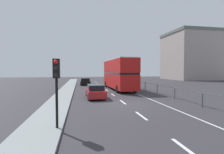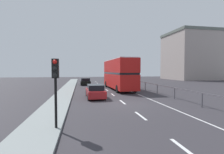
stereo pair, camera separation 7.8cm
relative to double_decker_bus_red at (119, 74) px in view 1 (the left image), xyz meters
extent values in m
cube|color=#322F35|center=(-1.89, -10.52, -2.42)|extent=(74.51, 120.00, 0.10)
cube|color=gray|center=(-7.48, -10.52, -2.30)|extent=(2.06, 80.00, 0.14)
cube|color=silver|center=(-1.89, -18.94, -2.37)|extent=(0.16, 1.96, 0.01)
cube|color=silver|center=(-1.89, -14.35, -2.37)|extent=(0.16, 1.96, 0.01)
cube|color=silver|center=(-1.89, -9.75, -2.37)|extent=(0.16, 1.96, 0.01)
cube|color=silver|center=(-1.89, -5.16, -2.37)|extent=(0.16, 1.96, 0.01)
cube|color=silver|center=(-1.89, -0.56, -2.37)|extent=(0.16, 1.96, 0.01)
cube|color=silver|center=(-1.89, 4.03, -2.37)|extent=(0.16, 1.96, 0.01)
cube|color=silver|center=(-1.89, 8.62, -2.37)|extent=(0.16, 1.96, 0.01)
cube|color=silver|center=(-1.89, 13.22, -2.37)|extent=(0.16, 1.96, 0.01)
cube|color=silver|center=(-1.89, 17.81, -2.37)|extent=(0.16, 1.96, 0.01)
cube|color=silver|center=(1.14, -1.52, -2.37)|extent=(0.12, 46.00, 0.01)
cube|color=#535057|center=(3.56, -1.52, -1.26)|extent=(0.08, 42.00, 0.08)
cylinder|color=#535057|center=(3.56, -12.97, -1.82)|extent=(0.10, 0.10, 1.11)
cylinder|color=#535057|center=(3.56, -9.16, -1.82)|extent=(0.10, 0.10, 1.11)
cylinder|color=#535057|center=(3.56, -5.34, -1.82)|extent=(0.10, 0.10, 1.11)
cylinder|color=#535057|center=(3.56, -1.52, -1.82)|extent=(0.10, 0.10, 1.11)
cylinder|color=#535057|center=(3.56, 2.30, -1.82)|extent=(0.10, 0.10, 1.11)
cylinder|color=#535057|center=(3.56, 6.12, -1.82)|extent=(0.10, 0.10, 1.11)
cylinder|color=#535057|center=(3.56, 9.94, -1.82)|extent=(0.10, 0.10, 1.11)
cylinder|color=#535057|center=(3.56, 13.75, -1.82)|extent=(0.10, 0.10, 1.11)
cylinder|color=#535057|center=(3.56, 17.57, -1.82)|extent=(0.10, 0.10, 1.11)
cube|color=#9F918C|center=(32.48, 23.29, 4.61)|extent=(21.38, 13.65, 13.95)
cube|color=#596059|center=(32.48, 23.29, 11.98)|extent=(21.80, 13.92, 0.80)
cube|color=red|center=(0.00, -0.01, -1.04)|extent=(2.90, 10.70, 1.95)
cube|color=black|center=(0.00, -0.01, 0.06)|extent=(2.90, 10.27, 0.24)
cube|color=red|center=(0.00, -0.01, 1.07)|extent=(2.90, 10.70, 1.79)
cube|color=silver|center=(0.00, -0.01, 2.01)|extent=(2.84, 10.48, 0.10)
cube|color=black|center=(-0.19, 5.27, -0.94)|extent=(2.26, 0.12, 1.37)
cube|color=yellow|center=(-0.19, 5.27, 1.52)|extent=(1.50, 0.10, 0.28)
cylinder|color=black|center=(-1.30, 3.85, -1.87)|extent=(0.32, 1.01, 1.00)
cylinder|color=black|center=(1.01, 3.94, -1.87)|extent=(0.32, 1.01, 1.00)
cylinder|color=black|center=(-1.02, -3.75, -1.87)|extent=(0.32, 1.01, 1.00)
cylinder|color=black|center=(1.29, -3.67, -1.87)|extent=(0.32, 1.01, 1.00)
cube|color=maroon|center=(-4.09, -6.92, -1.85)|extent=(1.82, 4.27, 0.68)
cube|color=black|center=(-4.08, -7.13, -1.25)|extent=(1.56, 2.37, 0.52)
cube|color=red|center=(-4.78, -9.03, -1.68)|extent=(0.16, 0.06, 0.12)
cube|color=red|center=(-3.28, -8.98, -1.68)|extent=(0.16, 0.06, 0.12)
cylinder|color=black|center=(-4.90, -5.53, -2.05)|extent=(0.22, 0.65, 0.64)
cylinder|color=black|center=(-3.36, -5.49, -2.05)|extent=(0.22, 0.65, 0.64)
cylinder|color=black|center=(-4.82, -8.36, -2.05)|extent=(0.22, 0.65, 0.64)
cylinder|color=black|center=(-3.28, -8.31, -2.05)|extent=(0.22, 0.65, 0.64)
cylinder|color=black|center=(-6.70, -16.07, -0.61)|extent=(0.12, 0.12, 3.23)
cube|color=black|center=(-6.70, -16.07, 0.55)|extent=(0.30, 0.30, 0.90)
sphere|color=red|center=(-6.70, -16.24, 0.85)|extent=(0.20, 0.20, 0.20)
sphere|color=black|center=(-6.70, -16.24, 0.55)|extent=(0.20, 0.20, 0.20)
sphere|color=black|center=(-6.70, -16.24, 0.25)|extent=(0.20, 0.20, 0.20)
cube|color=black|center=(-4.64, 8.88, -1.88)|extent=(1.88, 4.21, 0.62)
cube|color=black|center=(-4.64, 8.67, -1.29)|extent=(1.64, 2.32, 0.55)
cube|color=red|center=(-5.44, 6.81, -1.72)|extent=(0.16, 0.06, 0.12)
cube|color=red|center=(-3.80, 6.82, -1.72)|extent=(0.16, 0.06, 0.12)
cylinder|color=black|center=(-5.49, 10.27, -2.05)|extent=(0.21, 0.64, 0.64)
cylinder|color=black|center=(-3.81, 10.29, -2.05)|extent=(0.21, 0.64, 0.64)
cylinder|color=black|center=(-5.47, 7.48, -2.05)|extent=(0.21, 0.64, 0.64)
cylinder|color=black|center=(-3.79, 7.49, -2.05)|extent=(0.21, 0.64, 0.64)
camera|label=1|loc=(-5.62, -24.20, 0.46)|focal=26.92mm
camera|label=2|loc=(-5.55, -24.21, 0.46)|focal=26.92mm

